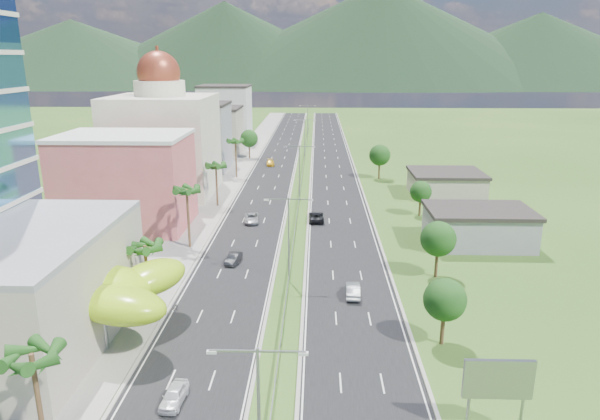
{
  "coord_description": "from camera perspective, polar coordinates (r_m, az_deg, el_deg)",
  "views": [
    {
      "loc": [
        3.41,
        -52.91,
        27.56
      ],
      "look_at": [
        1.14,
        18.48,
        7.0
      ],
      "focal_mm": 32.0,
      "sensor_mm": 36.0,
      "label": 1
    }
  ],
  "objects": [
    {
      "name": "leafy_tree_ra",
      "position": [
        54.53,
        15.19,
        -9.24
      ],
      "size": [
        4.2,
        4.2,
        6.9
      ],
      "color": "#47301C",
      "rests_on": "ground"
    },
    {
      "name": "car_silver_mid_left",
      "position": [
        92.39,
        -5.18,
        -0.87
      ],
      "size": [
        2.92,
        5.4,
        1.44
      ],
      "primitive_type": "imported",
      "rotation": [
        0.0,
        0.0,
        0.11
      ],
      "color": "#93969A",
      "rests_on": "road_left"
    },
    {
      "name": "sidewalk_left",
      "position": [
        146.96,
        -6.22,
        5.18
      ],
      "size": [
        7.0,
        260.0,
        0.12
      ],
      "primitive_type": "cube",
      "color": "gray",
      "rests_on": "ground"
    },
    {
      "name": "lime_canopy",
      "position": [
        58.73,
        -22.05,
        -7.79
      ],
      "size": [
        18.0,
        15.0,
        7.4
      ],
      "color": "#98CC13",
      "rests_on": "ground"
    },
    {
      "name": "palm_tree_d",
      "position": [
        101.71,
        -8.96,
        4.51
      ],
      "size": [
        3.6,
        3.6,
        8.6
      ],
      "color": "#47301C",
      "rests_on": "ground"
    },
    {
      "name": "mountain_ridge",
      "position": [
        506.84,
        8.44,
        12.77
      ],
      "size": [
        860.0,
        140.0,
        90.0
      ],
      "primitive_type": null,
      "color": "black",
      "rests_on": "ground"
    },
    {
      "name": "streetlight_median_d",
      "position": [
        149.41,
        0.5,
        8.05
      ],
      "size": [
        6.04,
        0.25,
        11.0
      ],
      "color": "gray",
      "rests_on": "ground"
    },
    {
      "name": "car_dark_far_right",
      "position": [
        92.8,
        1.74,
        -0.7
      ],
      "size": [
        2.71,
        5.61,
        1.54
      ],
      "primitive_type": "imported",
      "rotation": [
        0.0,
        0.0,
        3.17
      ],
      "color": "black",
      "rests_on": "road_right"
    },
    {
      "name": "road_left",
      "position": [
        145.95,
        -2.51,
        5.16
      ],
      "size": [
        11.0,
        260.0,
        0.04
      ],
      "primitive_type": "cube",
      "color": "black",
      "rests_on": "ground"
    },
    {
      "name": "road_right",
      "position": [
        145.6,
        3.41,
        5.12
      ],
      "size": [
        11.0,
        260.0,
        0.04
      ],
      "primitive_type": "cube",
      "color": "black",
      "rests_on": "ground"
    },
    {
      "name": "palm_tree_a",
      "position": [
        41.17,
        -26.67,
        -14.15
      ],
      "size": [
        3.6,
        3.6,
        9.1
      ],
      "color": "#47301C",
      "rests_on": "ground"
    },
    {
      "name": "car_white_near_left",
      "position": [
        47.66,
        -13.28,
        -18.68
      ],
      "size": [
        1.91,
        4.16,
        1.38
      ],
      "primitive_type": "imported",
      "rotation": [
        0.0,
        0.0,
        -0.07
      ],
      "color": "silver",
      "rests_on": "road_left"
    },
    {
      "name": "palm_tree_c",
      "position": [
        79.58,
        -11.99,
        1.84
      ],
      "size": [
        3.6,
        3.6,
        9.6
      ],
      "color": "#47301C",
      "rests_on": "ground"
    },
    {
      "name": "leafy_tree_lfar",
      "position": [
        150.73,
        -5.45,
        7.6
      ],
      "size": [
        4.9,
        4.9,
        8.05
      ],
      "color": "#47301C",
      "rests_on": "ground"
    },
    {
      "name": "car_yellow_far_left",
      "position": [
        140.88,
        -3.18,
        5.06
      ],
      "size": [
        2.5,
        5.09,
        1.42
      ],
      "primitive_type": "imported",
      "rotation": [
        0.0,
        0.0,
        0.11
      ],
      "color": "gold",
      "rests_on": "road_left"
    },
    {
      "name": "motorcycle",
      "position": [
        62.5,
        -13.13,
        -9.96
      ],
      "size": [
        0.53,
        1.72,
        1.1
      ],
      "primitive_type": "imported",
      "rotation": [
        0.0,
        0.0,
        -0.0
      ],
      "color": "black",
      "rests_on": "road_left"
    },
    {
      "name": "domed_building",
      "position": [
        113.55,
        -14.38,
        7.35
      ],
      "size": [
        20.0,
        20.0,
        28.7
      ],
      "color": "beige",
      "rests_on": "ground"
    },
    {
      "name": "median_guardrail",
      "position": [
        127.82,
        0.25,
        3.89
      ],
      "size": [
        0.1,
        216.06,
        0.76
      ],
      "color": "gray",
      "rests_on": "ground"
    },
    {
      "name": "leafy_tree_rc",
      "position": [
        97.55,
        12.76,
        1.9
      ],
      "size": [
        3.85,
        3.85,
        6.33
      ],
      "color": "#47301C",
      "rests_on": "ground"
    },
    {
      "name": "midrise_white",
      "position": [
        181.45,
        -7.96,
        10.03
      ],
      "size": [
        16.0,
        15.0,
        18.0
      ],
      "primitive_type": "cube",
      "color": "silver",
      "rests_on": "ground"
    },
    {
      "name": "streetlight_median_c",
      "position": [
        105.05,
        -0.08,
        4.63
      ],
      "size": [
        6.04,
        0.25,
        11.0
      ],
      "color": "gray",
      "rests_on": "ground"
    },
    {
      "name": "leafy_tree_rd",
      "position": [
        125.71,
        8.5,
        5.81
      ],
      "size": [
        4.9,
        4.9,
        8.05
      ],
      "color": "#47301C",
      "rests_on": "ground"
    },
    {
      "name": "car_silver_right",
      "position": [
        64.63,
        5.68,
        -8.48
      ],
      "size": [
        1.79,
        4.68,
        1.52
      ],
      "primitive_type": "imported",
      "rotation": [
        0.0,
        0.0,
        3.1
      ],
      "color": "#979A9E",
      "rests_on": "road_right"
    },
    {
      "name": "streetlight_median_b",
      "position": [
        66.35,
        -1.22,
        -2.22
      ],
      "size": [
        6.04,
        0.25,
        11.0
      ],
      "color": "gray",
      "rests_on": "ground"
    },
    {
      "name": "palm_tree_b",
      "position": [
        61.59,
        -16.22,
        -4.05
      ],
      "size": [
        3.6,
        3.6,
        8.1
      ],
      "color": "#47301C",
      "rests_on": "ground"
    },
    {
      "name": "midrise_beige",
      "position": [
        159.27,
        -9.3,
        8.25
      ],
      "size": [
        16.0,
        15.0,
        13.0
      ],
      "primitive_type": "cube",
      "color": "#A79F8A",
      "rests_on": "ground"
    },
    {
      "name": "ground",
      "position": [
        59.76,
        -1.69,
        -11.41
      ],
      "size": [
        500.0,
        500.0,
        0.0
      ],
      "primitive_type": "plane",
      "color": "#2D5119",
      "rests_on": "ground"
    },
    {
      "name": "car_dark_left",
      "position": [
        74.74,
        -7.1,
        -5.12
      ],
      "size": [
        2.1,
        4.26,
        1.34
      ],
      "primitive_type": "imported",
      "rotation": [
        0.0,
        0.0,
        -0.17
      ],
      "color": "black",
      "rests_on": "road_left"
    },
    {
      "name": "streetlight_median_a",
      "position": [
        34.98,
        -4.42,
        -20.5
      ],
      "size": [
        6.04,
        0.25,
        11.0
      ],
      "color": "gray",
      "rests_on": "ground"
    },
    {
      "name": "pink_shophouse",
      "position": [
        92.73,
        -18.05,
        2.77
      ],
      "size": [
        20.0,
        15.0,
        15.0
      ],
      "primitive_type": "cube",
      "color": "#CB535A",
      "rests_on": "ground"
    },
    {
      "name": "shed_near",
      "position": [
        85.46,
        18.47,
        -1.85
      ],
      "size": [
        15.0,
        10.0,
        5.0
      ],
      "primitive_type": "cube",
      "color": "gray",
      "rests_on": "ground"
    },
    {
      "name": "streetlight_median_e",
      "position": [
        194.06,
        0.82,
        9.9
      ],
      "size": [
        6.04,
        0.25,
        11.0
      ],
      "color": "gray",
      "rests_on": "ground"
    },
    {
      "name": "palm_tree_e",
      "position": [
        125.84,
        -6.9,
        7.14
      ],
      "size": [
        3.6,
        3.6,
        9.4
      ],
      "color": "#47301C",
      "rests_on": "ground"
    },
    {
      "name": "billboard",
      "position": [
        44.03,
        20.39,
        -16.77
      ],
      "size": [
        5.2,
        0.35,
        6.2
      ],
      "color": "gray",
      "rests_on": "ground"
    },
    {
      "name": "midrise_grey",
      "position": [
        137.74,
        -11.05,
        7.6
      ],
      "size": [
        16.0,
        15.0,
        16.0
      ],
      "primitive_type": "cube",
      "color": "gray",
      "rests_on": "ground"
    },
    {
      "name": "leafy_tree_rb",
      "position": [
        70.41,
        14.53,
        -3.01
      ],
      "size": [
        4.55,
        4.55,
        7.47
      ],
      "color": "#47301C",
      "rests_on": "ground"
    },
    {
      "name": "shed_far",
      "position": [
        114.0,
        15.28,
        2.63
      ],
      "size": [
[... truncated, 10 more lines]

